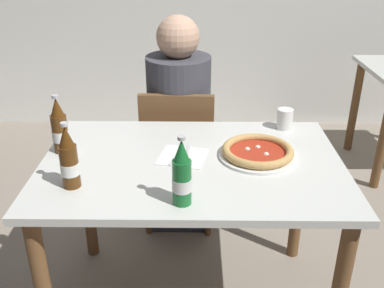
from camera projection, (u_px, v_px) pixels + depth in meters
The scene contains 9 objects.
dining_table_main at pixel (192, 185), 1.79m from camera, with size 1.20×0.80×0.75m.
chair_behind_table at pixel (179, 152), 2.40m from camera, with size 0.41×0.41×0.85m.
diner_seated at pixel (179, 131), 2.40m from camera, with size 0.34×0.34×1.21m.
pizza_margherita_near at pixel (258, 152), 1.76m from camera, with size 0.31×0.31×0.04m.
beer_bottle_left at pixel (182, 176), 1.42m from camera, with size 0.07×0.07×0.25m.
beer_bottle_center at pixel (60, 128), 1.77m from camera, with size 0.07×0.07×0.25m.
beer_bottle_right at pixel (69, 160), 1.52m from camera, with size 0.07×0.07×0.25m.
napkin_with_cutlery at pixel (182, 156), 1.76m from camera, with size 0.21×0.21×0.01m.
paper_cup at pixel (285, 119), 2.00m from camera, with size 0.07×0.07×0.10m, color white.
Camera 1 is at (0.02, -1.53, 1.57)m, focal length 40.77 mm.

